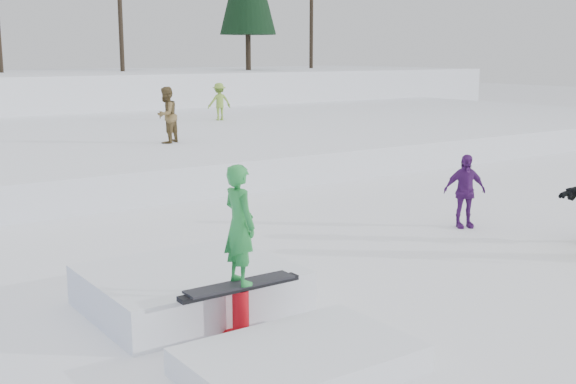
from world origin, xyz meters
TOP-DOWN VIEW (x-y plane):
  - ground at (0.00, 0.00)m, footprint 120.00×120.00m
  - snow_midrise at (0.00, 16.00)m, footprint 50.00×18.00m
  - walker_olive at (2.83, 11.42)m, footprint 1.00×0.94m
  - walker_ygreen at (7.69, 16.85)m, footprint 0.99×0.66m
  - spectator_purple at (4.50, 1.70)m, footprint 0.92×0.68m
  - jib_rail_feature at (-2.01, -0.01)m, footprint 2.60×4.40m

SIDE VIEW (x-z plane):
  - ground at x=0.00m, z-range 0.00..0.00m
  - jib_rail_feature at x=-2.01m, z-range -0.75..1.36m
  - snow_midrise at x=0.00m, z-range 0.00..0.80m
  - spectator_purple at x=4.50m, z-range 0.00..1.45m
  - walker_ygreen at x=7.69m, z-range 0.80..2.24m
  - walker_olive at x=2.83m, z-range 0.80..2.42m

